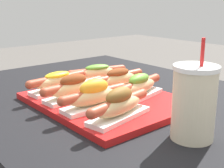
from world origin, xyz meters
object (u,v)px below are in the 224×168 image
at_px(hot_dog_0, 58,82).
at_px(sauce_bowl, 56,82).
at_px(hot_dog_5, 118,79).
at_px(drink_cup, 194,103).
at_px(serving_tray, 107,101).
at_px(hot_dog_1, 74,88).
at_px(hot_dog_3, 119,105).
at_px(hot_dog_2, 94,96).
at_px(hot_dog_6, 139,86).
at_px(hot_dog_4, 97,73).

relative_size(hot_dog_0, sauce_bowl, 2.86).
bearing_deg(hot_dog_5, drink_cup, -14.19).
xyz_separation_m(serving_tray, hot_dog_1, (-0.06, -0.08, 0.04)).
bearing_deg(hot_dog_3, hot_dog_0, 179.21).
height_order(serving_tray, hot_dog_2, hot_dog_2).
xyz_separation_m(hot_dog_1, hot_dog_5, (0.01, 0.17, -0.00)).
xyz_separation_m(hot_dog_5, sauce_bowl, (-0.24, -0.09, -0.04)).
relative_size(hot_dog_2, hot_dog_5, 1.00).
bearing_deg(serving_tray, drink_cup, -0.73).
distance_m(hot_dog_0, hot_dog_1, 0.10).
xyz_separation_m(hot_dog_1, sauce_bowl, (-0.23, 0.07, -0.04)).
relative_size(serving_tray, drink_cup, 1.96).
bearing_deg(hot_dog_1, drink_cup, 11.87).
bearing_deg(hot_dog_6, serving_tray, -125.93).
bearing_deg(serving_tray, sauce_bowl, -178.57).
relative_size(hot_dog_1, sauce_bowl, 2.86).
bearing_deg(hot_dog_5, hot_dog_4, 179.61).
relative_size(serving_tray, hot_dog_2, 1.99).
relative_size(hot_dog_4, sauce_bowl, 2.80).
bearing_deg(hot_dog_6, drink_cup, -17.89).
distance_m(hot_dog_0, hot_dog_4, 0.16).
height_order(hot_dog_2, drink_cup, drink_cup).
bearing_deg(hot_dog_3, hot_dog_1, -179.98).
bearing_deg(hot_dog_5, hot_dog_3, -40.38).
xyz_separation_m(hot_dog_3, hot_dog_4, (-0.31, 0.17, -0.00)).
xyz_separation_m(hot_dog_2, hot_dog_6, (0.01, 0.16, -0.00)).
bearing_deg(hot_dog_3, hot_dog_5, 139.62).
bearing_deg(hot_dog_4, hot_dog_0, -87.83).
height_order(hot_dog_0, hot_dog_1, hot_dog_1).
bearing_deg(hot_dog_1, serving_tray, 55.33).
bearing_deg(hot_dog_0, sauce_bowl, 152.58).
relative_size(hot_dog_5, sauce_bowl, 2.86).
bearing_deg(drink_cup, hot_dog_6, 162.11).
xyz_separation_m(hot_dog_1, hot_dog_4, (-0.11, 0.17, -0.00)).
height_order(hot_dog_2, hot_dog_5, hot_dog_2).
height_order(hot_dog_5, sauce_bowl, hot_dog_5).
xyz_separation_m(hot_dog_0, hot_dog_1, (0.10, -0.00, 0.00)).
xyz_separation_m(hot_dog_1, hot_dog_3, (0.20, 0.00, 0.00)).
height_order(hot_dog_2, sauce_bowl, hot_dog_2).
height_order(serving_tray, drink_cup, drink_cup).
height_order(hot_dog_1, hot_dog_4, hot_dog_1).
height_order(hot_dog_0, hot_dog_4, same).
relative_size(hot_dog_6, sauce_bowl, 2.81).
bearing_deg(serving_tray, hot_dog_5, 119.65).
height_order(serving_tray, hot_dog_6, hot_dog_6).
height_order(serving_tray, hot_dog_4, hot_dog_4).
xyz_separation_m(hot_dog_0, hot_dog_5, (0.11, 0.16, 0.00)).
distance_m(serving_tray, hot_dog_6, 0.11).
distance_m(hot_dog_1, drink_cup, 0.37).
xyz_separation_m(hot_dog_0, sauce_bowl, (-0.13, 0.07, -0.04)).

